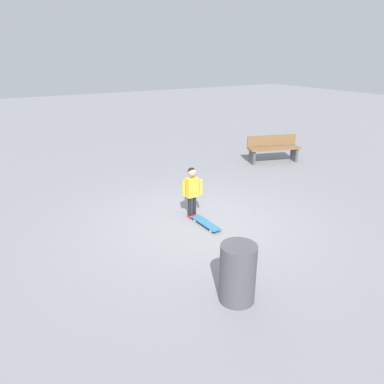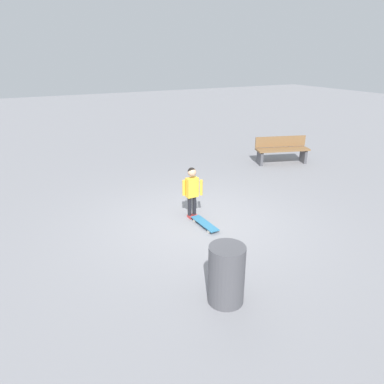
{
  "view_description": "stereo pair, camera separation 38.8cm",
  "coord_description": "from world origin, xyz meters",
  "px_view_note": "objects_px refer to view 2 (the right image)",
  "views": [
    {
      "loc": [
        3.42,
        5.46,
        3.17
      ],
      "look_at": [
        0.01,
        -0.33,
        0.55
      ],
      "focal_mm": 33.56,
      "sensor_mm": 36.0,
      "label": 1
    },
    {
      "loc": [
        3.08,
        5.64,
        3.17
      ],
      "look_at": [
        0.01,
        -0.33,
        0.55
      ],
      "focal_mm": 33.56,
      "sensor_mm": 36.0,
      "label": 2
    }
  ],
  "objects_px": {
    "child_person": "(192,187)",
    "street_bench": "(282,150)",
    "skateboard": "(205,224)",
    "trash_bin": "(226,275)"
  },
  "relations": [
    {
      "from": "skateboard",
      "to": "street_bench",
      "type": "xyz_separation_m",
      "value": [
        -4.18,
        -2.7,
        0.36
      ]
    },
    {
      "from": "skateboard",
      "to": "trash_bin",
      "type": "distance_m",
      "value": 2.28
    },
    {
      "from": "child_person",
      "to": "skateboard",
      "type": "xyz_separation_m",
      "value": [
        -0.02,
        0.5,
        -0.6
      ]
    },
    {
      "from": "child_person",
      "to": "street_bench",
      "type": "xyz_separation_m",
      "value": [
        -4.2,
        -2.2,
        -0.23
      ]
    },
    {
      "from": "skateboard",
      "to": "child_person",
      "type": "bearing_deg",
      "value": -87.69
    },
    {
      "from": "trash_bin",
      "to": "skateboard",
      "type": "bearing_deg",
      "value": -111.92
    },
    {
      "from": "child_person",
      "to": "trash_bin",
      "type": "xyz_separation_m",
      "value": [
        0.82,
        2.59,
        -0.24
      ]
    },
    {
      "from": "trash_bin",
      "to": "child_person",
      "type": "bearing_deg",
      "value": -107.59
    },
    {
      "from": "skateboard",
      "to": "street_bench",
      "type": "height_order",
      "value": "street_bench"
    },
    {
      "from": "child_person",
      "to": "street_bench",
      "type": "relative_size",
      "value": 0.64
    }
  ]
}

